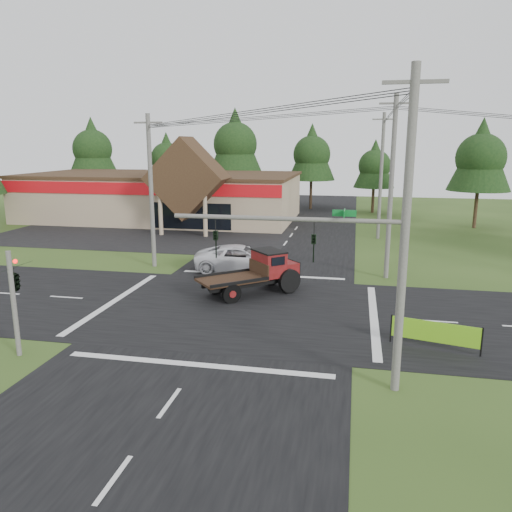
# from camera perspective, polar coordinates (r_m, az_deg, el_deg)

# --- Properties ---
(ground) EXTENTS (120.00, 120.00, 0.00)m
(ground) POSITION_cam_1_polar(r_m,az_deg,el_deg) (26.50, -2.08, -6.06)
(ground) COLOR #2B4318
(ground) RESTS_ON ground
(road_ns) EXTENTS (12.00, 120.00, 0.02)m
(road_ns) POSITION_cam_1_polar(r_m,az_deg,el_deg) (26.49, -2.08, -6.04)
(road_ns) COLOR black
(road_ns) RESTS_ON ground
(road_ew) EXTENTS (120.00, 12.00, 0.02)m
(road_ew) POSITION_cam_1_polar(r_m,az_deg,el_deg) (26.49, -2.08, -6.03)
(road_ew) COLOR black
(road_ew) RESTS_ON ground
(parking_apron) EXTENTS (28.00, 14.00, 0.02)m
(parking_apron) POSITION_cam_1_polar(r_m,az_deg,el_deg) (48.47, -13.08, 2.28)
(parking_apron) COLOR black
(parking_apron) RESTS_ON ground
(cvs_building) EXTENTS (30.40, 18.20, 9.19)m
(cvs_building) POSITION_cam_1_polar(r_m,az_deg,el_deg) (58.39, -10.50, 6.87)
(cvs_building) COLOR tan
(cvs_building) RESTS_ON ground
(traffic_signal_mast) EXTENTS (8.12, 0.24, 7.00)m
(traffic_signal_mast) POSITION_cam_1_polar(r_m,az_deg,el_deg) (17.39, 10.88, -1.17)
(traffic_signal_mast) COLOR #595651
(traffic_signal_mast) RESTS_ON ground
(traffic_signal_corner) EXTENTS (0.53, 2.48, 4.40)m
(traffic_signal_corner) POSITION_cam_1_polar(r_m,az_deg,el_deg) (22.24, -26.00, -1.60)
(traffic_signal_corner) COLOR #595651
(traffic_signal_corner) RESTS_ON ground
(utility_pole_nr) EXTENTS (2.00, 0.30, 11.00)m
(utility_pole_nr) POSITION_cam_1_polar(r_m,az_deg,el_deg) (17.22, 16.66, 2.52)
(utility_pole_nr) COLOR #595651
(utility_pole_nr) RESTS_ON ground
(utility_pole_nw) EXTENTS (2.00, 0.30, 10.50)m
(utility_pole_nw) POSITION_cam_1_polar(r_m,az_deg,el_deg) (35.37, -11.90, 7.36)
(utility_pole_nw) COLOR #595651
(utility_pole_nw) RESTS_ON ground
(utility_pole_ne) EXTENTS (2.00, 0.30, 11.50)m
(utility_pole_ne) POSITION_cam_1_polar(r_m,az_deg,el_deg) (32.57, 15.19, 7.64)
(utility_pole_ne) COLOR #595651
(utility_pole_ne) RESTS_ON ground
(utility_pole_n) EXTENTS (2.00, 0.30, 11.20)m
(utility_pole_n) POSITION_cam_1_polar(r_m,az_deg,el_deg) (46.53, 14.10, 8.92)
(utility_pole_n) COLOR #595651
(utility_pole_n) RESTS_ON ground
(tree_row_a) EXTENTS (6.72, 6.72, 12.12)m
(tree_row_a) POSITION_cam_1_polar(r_m,az_deg,el_deg) (73.70, -18.20, 11.74)
(tree_row_a) COLOR #332316
(tree_row_a) RESTS_ON ground
(tree_row_b) EXTENTS (5.60, 5.60, 10.10)m
(tree_row_b) POSITION_cam_1_polar(r_m,az_deg,el_deg) (71.27, -10.16, 11.07)
(tree_row_b) COLOR #332316
(tree_row_b) RESTS_ON ground
(tree_row_c) EXTENTS (7.28, 7.28, 13.13)m
(tree_row_c) POSITION_cam_1_polar(r_m,az_deg,el_deg) (67.29, -2.39, 12.89)
(tree_row_c) COLOR #332316
(tree_row_c) RESTS_ON ground
(tree_row_d) EXTENTS (6.16, 6.16, 11.11)m
(tree_row_d) POSITION_cam_1_polar(r_m,az_deg,el_deg) (66.66, 6.39, 11.67)
(tree_row_d) COLOR #332316
(tree_row_d) RESTS_ON ground
(tree_row_e) EXTENTS (5.04, 5.04, 9.09)m
(tree_row_e) POSITION_cam_1_polar(r_m,az_deg,el_deg) (64.48, 13.42, 10.18)
(tree_row_e) COLOR #332316
(tree_row_e) RESTS_ON ground
(tree_side_ne) EXTENTS (6.16, 6.16, 11.11)m
(tree_side_ne) POSITION_cam_1_polar(r_m,az_deg,el_deg) (55.75, 24.31, 10.45)
(tree_side_ne) COLOR #332316
(tree_side_ne) RESTS_ON ground
(antique_flatbed_truck) EXTENTS (6.06, 5.68, 2.52)m
(antique_flatbed_truck) POSITION_cam_1_polar(r_m,az_deg,el_deg) (28.68, -0.58, -1.96)
(antique_flatbed_truck) COLOR #510E0B
(antique_flatbed_truck) RESTS_ON ground
(roadside_banner) EXTENTS (3.64, 1.01, 1.27)m
(roadside_banner) POSITION_cam_1_polar(r_m,az_deg,el_deg) (22.60, 19.76, -8.50)
(roadside_banner) COLOR #6AB217
(roadside_banner) RESTS_ON ground
(white_pickup) EXTENTS (6.63, 3.79, 1.74)m
(white_pickup) POSITION_cam_1_polar(r_m,az_deg,el_deg) (34.08, -1.73, -0.26)
(white_pickup) COLOR silver
(white_pickup) RESTS_ON ground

